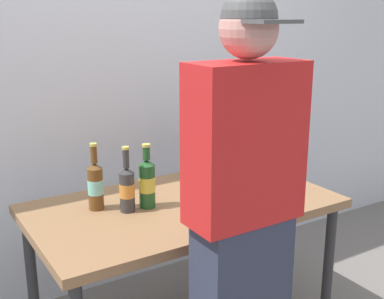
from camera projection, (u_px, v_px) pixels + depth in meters
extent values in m
cube|color=olive|center=(183.00, 206.00, 2.34)|extent=(1.42, 0.79, 0.04)
cylinder|color=#2D2D30|center=(328.00, 269.00, 2.49)|extent=(0.05, 0.05, 0.68)
cylinder|color=#2D2D30|center=(32.00, 281.00, 2.38)|extent=(0.05, 0.05, 0.68)
cylinder|color=#2D2D30|center=(246.00, 222.00, 3.05)|extent=(0.05, 0.05, 0.68)
cube|color=black|center=(243.00, 181.00, 2.61)|extent=(0.40, 0.35, 0.01)
cube|color=#232326|center=(247.00, 180.00, 2.59)|extent=(0.31, 0.23, 0.00)
cube|color=black|center=(216.00, 156.00, 2.69)|extent=(0.35, 0.21, 0.20)
cube|color=black|center=(217.00, 156.00, 2.69)|extent=(0.32, 0.19, 0.19)
cylinder|color=brown|center=(96.00, 189.00, 2.23)|extent=(0.07, 0.07, 0.19)
cone|color=brown|center=(94.00, 166.00, 2.20)|extent=(0.07, 0.07, 0.02)
cylinder|color=brown|center=(94.00, 155.00, 2.19)|extent=(0.03, 0.03, 0.08)
cylinder|color=#BFB74C|center=(93.00, 145.00, 2.17)|extent=(0.03, 0.03, 0.01)
cylinder|color=#7BD0C2|center=(96.00, 187.00, 2.23)|extent=(0.07, 0.07, 0.07)
cylinder|color=#333333|center=(127.00, 192.00, 2.21)|extent=(0.07, 0.07, 0.18)
cone|color=#333333|center=(126.00, 170.00, 2.18)|extent=(0.07, 0.07, 0.02)
cylinder|color=#333333|center=(126.00, 159.00, 2.16)|extent=(0.03, 0.03, 0.08)
cylinder|color=#BFB74C|center=(125.00, 148.00, 2.15)|extent=(0.03, 0.03, 0.01)
cylinder|color=orange|center=(127.00, 190.00, 2.20)|extent=(0.07, 0.07, 0.06)
cylinder|color=#1E5123|center=(147.00, 186.00, 2.25)|extent=(0.07, 0.07, 0.20)
cone|color=#1E5123|center=(147.00, 162.00, 2.22)|extent=(0.07, 0.07, 0.03)
cylinder|color=#1E5123|center=(146.00, 153.00, 2.21)|extent=(0.03, 0.03, 0.06)
cylinder|color=#BFB74C|center=(146.00, 145.00, 2.20)|extent=(0.04, 0.04, 0.01)
cylinder|color=gold|center=(147.00, 184.00, 2.25)|extent=(0.08, 0.08, 0.07)
cube|color=red|center=(245.00, 144.00, 1.67)|extent=(0.41, 0.19, 0.55)
sphere|color=tan|center=(249.00, 29.00, 1.57)|extent=(0.19, 0.19, 0.19)
sphere|color=#4C4C4C|center=(249.00, 18.00, 1.56)|extent=(0.18, 0.18, 0.18)
cube|color=#4C4C4C|center=(272.00, 21.00, 1.47)|extent=(0.16, 0.11, 0.01)
cube|color=silver|center=(116.00, 66.00, 2.78)|extent=(6.00, 0.10, 2.60)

